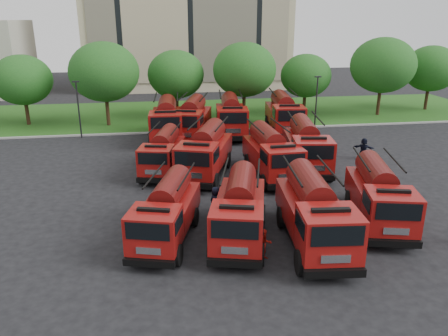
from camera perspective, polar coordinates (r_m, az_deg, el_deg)
The scene contains 30 objects.
ground at distance 24.97m, azimuth -0.92°, elevation -5.31°, with size 140.00×140.00×0.00m, color black.
lawn at distance 49.70m, azimuth -5.06°, elevation 7.07°, with size 70.00×16.00×0.12m, color #204C14.
curb at distance 41.83m, azimuth -4.29°, elevation 4.82°, with size 70.00×0.30×0.14m, color gray.
apartment_building at distance 70.70m, azimuth -4.95°, elevation 20.74°, with size 30.00×14.18×25.00m.
tree_1 at distance 47.69m, azimuth -24.84°, elevation 10.39°, with size 5.71×5.71×6.98m.
tree_2 at distance 44.59m, azimuth -15.38°, elevation 12.01°, with size 6.72×6.72×8.22m.
tree_3 at distance 46.93m, azimuth -6.29°, elevation 12.05°, with size 5.88×5.88×7.19m.
tree_4 at distance 46.23m, azimuth 2.69°, elevation 12.70°, with size 6.55×6.55×8.01m.
tree_5 at distance 49.13m, azimuth 10.64°, elevation 11.76°, with size 5.46×5.46×6.68m.
tree_6 at distance 50.86m, azimuth 20.04°, elevation 12.49°, with size 6.89×6.89×8.42m.
tree_7 at distance 56.22m, azimuth 25.41°, elevation 11.65°, with size 6.05×6.05×7.39m.
lamp_post_0 at distance 41.02m, azimuth -18.49°, elevation 7.66°, with size 0.60×0.25×5.11m.
lamp_post_1 at distance 43.14m, azimuth 11.98°, elevation 8.74°, with size 0.60×0.25×5.11m.
fire_truck_0 at distance 21.27m, azimuth -7.49°, elevation -5.66°, with size 3.85×6.74×2.91m.
fire_truck_1 at distance 21.17m, azimuth 2.06°, elevation -5.41°, with size 3.87×7.05×3.05m.
fire_truck_2 at distance 21.03m, azimuth 11.69°, elevation -5.64°, with size 3.19×7.42×3.28m.
fire_truck_3 at distance 24.14m, azimuth 19.58°, elevation -3.32°, with size 3.91×7.19×3.11m.
fire_truck_4 at distance 30.61m, azimuth -7.95°, elevation 2.05°, with size 3.54×6.64×2.88m.
fire_truck_5 at distance 29.69m, azimuth -2.44°, elevation 2.14°, with size 4.78×7.72×3.33m.
fire_truck_6 at distance 29.65m, azimuth 6.20°, elevation 1.90°, with size 2.82×7.16×3.21m.
fire_truck_7 at distance 31.54m, azimuth 10.68°, elevation 2.88°, with size 3.69×7.72×3.37m.
fire_truck_8 at distance 38.85m, azimuth -7.47°, elevation 6.21°, with size 3.20×7.93×3.54m.
fire_truck_9 at distance 39.07m, azimuth -4.28°, elevation 6.36°, with size 4.48×8.11×3.50m.
fire_truck_10 at distance 40.32m, azimuth 0.92°, elevation 6.81°, with size 3.55×7.97×3.51m.
fire_truck_11 at distance 41.52m, azimuth 7.84°, elevation 7.03°, with size 3.61×8.07×3.55m.
firefighter_0 at distance 23.11m, azimuth 23.52°, elevation -9.13°, with size 0.68×0.50×1.86m, color #A2130C.
firefighter_1 at distance 20.15m, azimuth 5.20°, elevation -11.77°, with size 0.72×0.39×1.48m, color #A2130C.
firefighter_3 at distance 27.10m, azimuth 18.83°, elevation -4.37°, with size 0.98×0.50×1.51m, color black.
firefighter_4 at distance 23.94m, azimuth -1.06°, elevation -6.43°, with size 0.86×0.56×1.76m, color black.
firefighter_5 at distance 35.21m, azimuth 17.63°, elevation 1.11°, with size 1.55×0.67×1.67m, color black.
Camera 1 is at (-3.06, -22.55, 10.28)m, focal length 35.00 mm.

